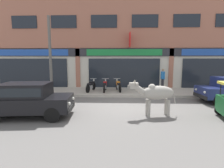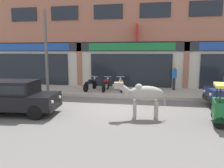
{
  "view_description": "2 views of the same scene",
  "coord_description": "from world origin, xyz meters",
  "px_view_note": "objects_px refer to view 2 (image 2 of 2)",
  "views": [
    {
      "loc": [
        -0.41,
        -8.91,
        2.39
      ],
      "look_at": [
        -0.81,
        1.0,
        1.05
      ],
      "focal_mm": 28.0,
      "sensor_mm": 36.0,
      "label": 1
    },
    {
      "loc": [
        1.47,
        -10.14,
        2.64
      ],
      "look_at": [
        -0.54,
        1.0,
        1.0
      ],
      "focal_mm": 35.0,
      "sensor_mm": 36.0,
      "label": 2
    }
  ],
  "objects_px": {
    "motorcycle_2": "(121,85)",
    "motorcycle_1": "(106,85)",
    "pedestrian": "(174,75)",
    "utility_pole": "(46,51)",
    "cow": "(143,94)",
    "car_0": "(15,96)",
    "motorcycle_0": "(90,85)"
  },
  "relations": [
    {
      "from": "cow",
      "to": "motorcycle_2",
      "type": "xyz_separation_m",
      "value": [
        -1.63,
        5.22,
        -0.45
      ]
    },
    {
      "from": "cow",
      "to": "car_0",
      "type": "relative_size",
      "value": 0.57
    },
    {
      "from": "car_0",
      "to": "motorcycle_1",
      "type": "relative_size",
      "value": 2.06
    },
    {
      "from": "cow",
      "to": "utility_pole",
      "type": "bearing_deg",
      "value": 146.95
    },
    {
      "from": "cow",
      "to": "motorcycle_1",
      "type": "height_order",
      "value": "cow"
    },
    {
      "from": "pedestrian",
      "to": "motorcycle_0",
      "type": "bearing_deg",
      "value": -168.51
    },
    {
      "from": "motorcycle_0",
      "to": "motorcycle_1",
      "type": "relative_size",
      "value": 0.99
    },
    {
      "from": "motorcycle_1",
      "to": "motorcycle_2",
      "type": "bearing_deg",
      "value": 7.44
    },
    {
      "from": "motorcycle_0",
      "to": "motorcycle_2",
      "type": "xyz_separation_m",
      "value": [
        2.0,
        0.17,
        0.0
      ]
    },
    {
      "from": "motorcycle_2",
      "to": "utility_pole",
      "type": "xyz_separation_m",
      "value": [
        -4.47,
        -1.25,
        2.15
      ]
    },
    {
      "from": "motorcycle_0",
      "to": "motorcycle_2",
      "type": "relative_size",
      "value": 1.0
    },
    {
      "from": "motorcycle_0",
      "to": "pedestrian",
      "type": "xyz_separation_m",
      "value": [
        5.43,
        1.1,
        0.6
      ]
    },
    {
      "from": "motorcycle_2",
      "to": "motorcycle_1",
      "type": "bearing_deg",
      "value": -172.56
    },
    {
      "from": "pedestrian",
      "to": "utility_pole",
      "type": "relative_size",
      "value": 0.32
    },
    {
      "from": "car_0",
      "to": "motorcycle_2",
      "type": "relative_size",
      "value": 2.07
    },
    {
      "from": "car_0",
      "to": "pedestrian",
      "type": "height_order",
      "value": "pedestrian"
    },
    {
      "from": "cow",
      "to": "motorcycle_1",
      "type": "xyz_separation_m",
      "value": [
        -2.61,
        5.1,
        -0.45
      ]
    },
    {
      "from": "motorcycle_2",
      "to": "pedestrian",
      "type": "bearing_deg",
      "value": 15.19
    },
    {
      "from": "car_0",
      "to": "motorcycle_2",
      "type": "bearing_deg",
      "value": 55.97
    },
    {
      "from": "motorcycle_0",
      "to": "motorcycle_2",
      "type": "height_order",
      "value": "same"
    },
    {
      "from": "cow",
      "to": "motorcycle_2",
      "type": "bearing_deg",
      "value": 107.32
    },
    {
      "from": "cow",
      "to": "pedestrian",
      "type": "xyz_separation_m",
      "value": [
        1.8,
        6.15,
        0.14
      ]
    },
    {
      "from": "motorcycle_1",
      "to": "pedestrian",
      "type": "xyz_separation_m",
      "value": [
        4.41,
        1.06,
        0.6
      ]
    },
    {
      "from": "car_0",
      "to": "pedestrian",
      "type": "relative_size",
      "value": 2.33
    },
    {
      "from": "car_0",
      "to": "motorcycle_2",
      "type": "distance_m",
      "value": 6.78
    },
    {
      "from": "car_0",
      "to": "motorcycle_1",
      "type": "bearing_deg",
      "value": 62.85
    },
    {
      "from": "motorcycle_2",
      "to": "utility_pole",
      "type": "bearing_deg",
      "value": -164.36
    },
    {
      "from": "car_0",
      "to": "motorcycle_0",
      "type": "distance_m",
      "value": 5.74
    },
    {
      "from": "motorcycle_1",
      "to": "utility_pole",
      "type": "relative_size",
      "value": 0.36
    },
    {
      "from": "motorcycle_1",
      "to": "pedestrian",
      "type": "bearing_deg",
      "value": 13.51
    },
    {
      "from": "motorcycle_0",
      "to": "motorcycle_1",
      "type": "xyz_separation_m",
      "value": [
        1.02,
        0.05,
        0.0
      ]
    },
    {
      "from": "cow",
      "to": "motorcycle_2",
      "type": "distance_m",
      "value": 5.49
    }
  ]
}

